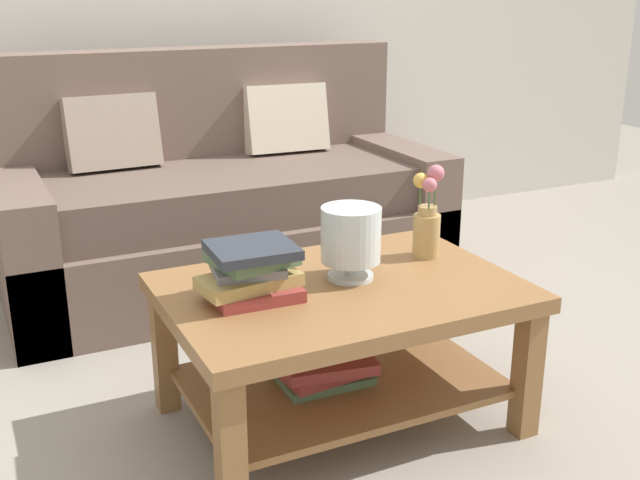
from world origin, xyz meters
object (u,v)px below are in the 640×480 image
flower_pitcher (427,220)px  couch (221,206)px  book_stack_main (251,271)px  coffee_table (340,326)px  glass_hurricane_vase (351,237)px

flower_pitcher → couch: bearing=103.9°
book_stack_main → coffee_table: bearing=-5.4°
couch → book_stack_main: size_ratio=6.45×
coffee_table → book_stack_main: 0.35m
coffee_table → book_stack_main: book_stack_main is taller
couch → flower_pitcher: bearing=-76.1°
coffee_table → flower_pitcher: flower_pitcher is taller
flower_pitcher → coffee_table: bearing=-163.7°
coffee_table → flower_pitcher: (0.38, 0.11, 0.26)m
couch → flower_pitcher: (0.31, -1.24, 0.23)m
couch → glass_hurricane_vase: bearing=-90.9°
book_stack_main → flower_pitcher: bearing=7.4°
book_stack_main → glass_hurricane_vase: size_ratio=1.32×
coffee_table → flower_pitcher: bearing=16.3°
glass_hurricane_vase → flower_pitcher: 0.33m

